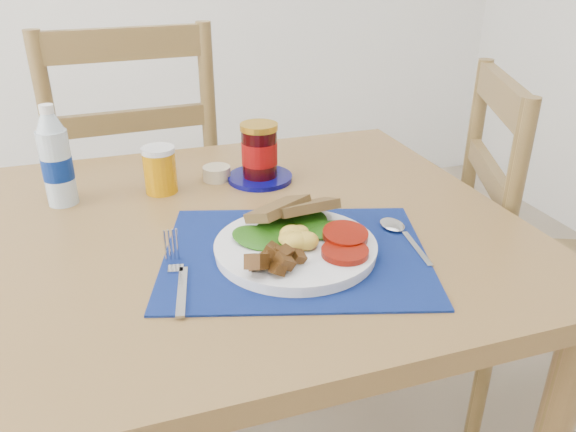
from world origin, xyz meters
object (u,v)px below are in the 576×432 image
(water_bottle, at_px, (56,161))
(jam_on_saucer, at_px, (260,156))
(chair_end, at_px, (529,233))
(juice_glass, at_px, (160,171))
(chair_far, at_px, (134,165))
(breakfast_plate, at_px, (293,245))

(water_bottle, bearing_deg, jam_on_saucer, -0.78)
(chair_end, bearing_deg, juice_glass, 103.28)
(chair_far, distance_m, water_bottle, 0.58)
(jam_on_saucer, bearing_deg, juice_glass, 179.49)
(chair_far, distance_m, breakfast_plate, 0.90)
(chair_end, bearing_deg, jam_on_saucer, 100.02)
(chair_far, xyz_separation_m, jam_on_saucer, (0.25, -0.52, 0.18))
(water_bottle, relative_size, jam_on_saucer, 1.42)
(juice_glass, bearing_deg, jam_on_saucer, -0.51)
(chair_far, relative_size, chair_end, 1.08)
(breakfast_plate, bearing_deg, chair_far, 83.51)
(jam_on_saucer, bearing_deg, chair_far, 115.46)
(breakfast_plate, relative_size, jam_on_saucer, 1.88)
(chair_end, distance_m, jam_on_saucer, 0.68)
(water_bottle, xyz_separation_m, juice_glass, (0.19, -0.00, -0.04))
(chair_end, distance_m, breakfast_plate, 0.72)
(chair_end, relative_size, juice_glass, 12.72)
(breakfast_plate, height_order, juice_glass, juice_glass)
(chair_far, relative_size, jam_on_saucer, 8.90)
(breakfast_plate, xyz_separation_m, jam_on_saucer, (0.04, 0.34, 0.03))
(water_bottle, distance_m, juice_glass, 0.20)
(chair_end, relative_size, jam_on_saucer, 8.27)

